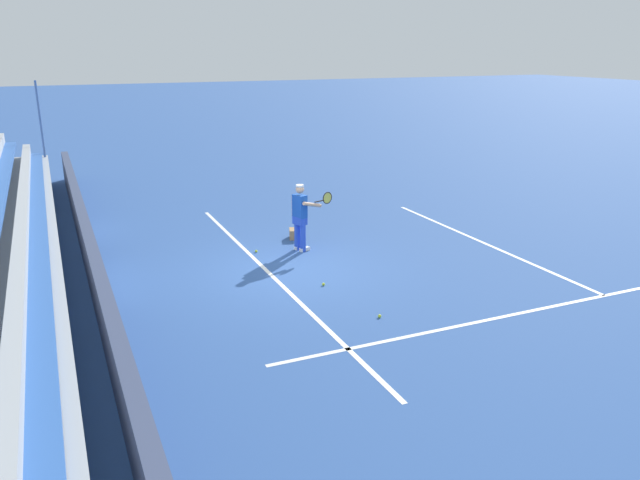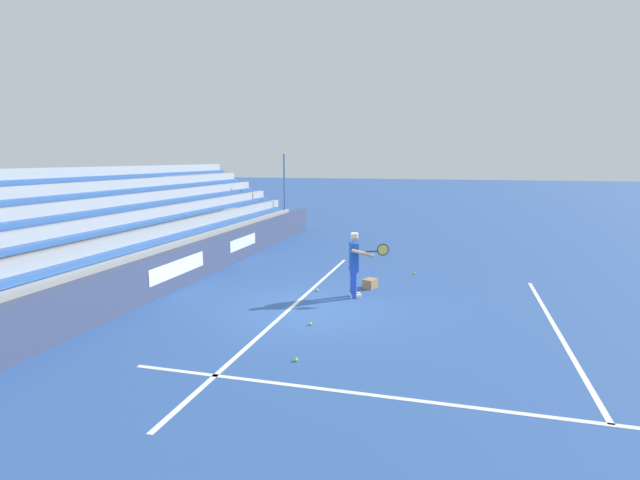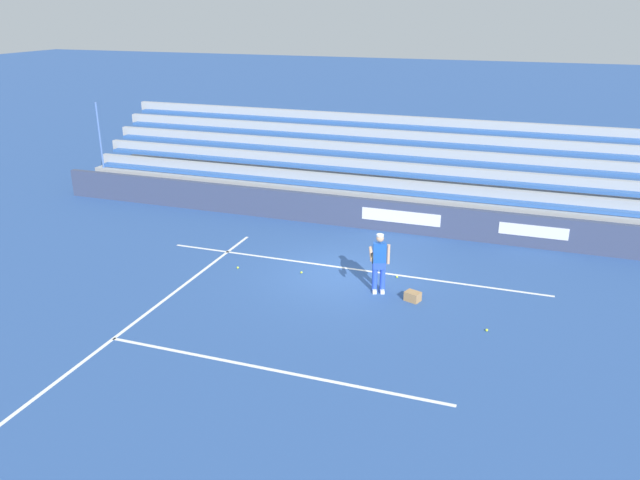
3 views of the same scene
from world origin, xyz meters
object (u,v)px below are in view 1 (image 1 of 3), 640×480
at_px(tennis_player, 301,217).
at_px(tennis_ball_midcourt, 380,316).
at_px(tennis_ball_toward_net, 324,284).
at_px(tennis_ball_near_player, 256,251).
at_px(ball_box_cardboard, 295,234).
at_px(tennis_ball_by_box, 303,215).

xyz_separation_m(tennis_player, tennis_ball_midcourt, (4.47, -0.18, -0.86)).
height_order(tennis_ball_toward_net, tennis_ball_midcourt, same).
xyz_separation_m(tennis_ball_near_player, tennis_ball_midcourt, (4.76, 0.93, 0.00)).
relative_size(ball_box_cardboard, tennis_ball_near_player, 6.06).
relative_size(ball_box_cardboard, tennis_ball_toward_net, 6.06).
bearing_deg(tennis_ball_near_player, tennis_player, 74.95).
bearing_deg(tennis_ball_toward_net, tennis_ball_by_box, 162.11).
bearing_deg(tennis_ball_toward_net, ball_box_cardboard, 168.42).
height_order(tennis_player, tennis_ball_near_player, tennis_player).
height_order(ball_box_cardboard, tennis_ball_by_box, ball_box_cardboard).
bearing_deg(tennis_player, tennis_ball_toward_net, -10.94).
bearing_deg(ball_box_cardboard, tennis_ball_near_player, -61.50).
bearing_deg(tennis_player, tennis_ball_near_player, -105.05).
relative_size(tennis_ball_by_box, tennis_ball_midcourt, 1.00).
distance_m(tennis_player, tennis_ball_toward_net, 2.68).
relative_size(tennis_player, tennis_ball_by_box, 25.98).
relative_size(tennis_player, ball_box_cardboard, 4.29).
xyz_separation_m(ball_box_cardboard, tennis_ball_near_player, (0.73, -1.35, -0.10)).
bearing_deg(tennis_ball_toward_net, tennis_ball_near_player, -167.32).
distance_m(tennis_ball_by_box, tennis_ball_midcourt, 7.72).
relative_size(ball_box_cardboard, tennis_ball_by_box, 6.06).
distance_m(ball_box_cardboard, tennis_ball_toward_net, 3.60).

